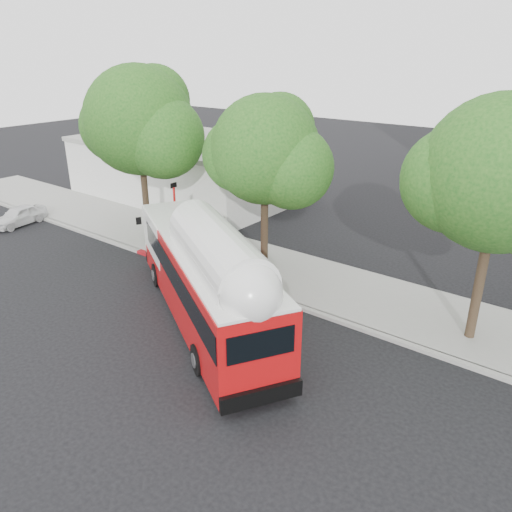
{
  "coord_description": "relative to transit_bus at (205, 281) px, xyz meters",
  "views": [
    {
      "loc": [
        12.53,
        -12.33,
        10.4
      ],
      "look_at": [
        0.78,
        3.0,
        2.33
      ],
      "focal_mm": 35.0,
      "sensor_mm": 36.0,
      "label": 1
    }
  ],
  "objects": [
    {
      "name": "ground",
      "position": [
        -0.0,
        -0.67,
        -1.81
      ],
      "size": [
        120.0,
        120.0,
        0.0
      ],
      "primitive_type": "plane",
      "color": "black",
      "rests_on": "ground"
    },
    {
      "name": "street_tree_mid",
      "position": [
        -0.6,
        5.39,
        4.09
      ],
      "size": [
        5.75,
        5.0,
        8.62
      ],
      "color": "#2D2116",
      "rests_on": "ground"
    },
    {
      "name": "curb_strip",
      "position": [
        -0.0,
        3.23,
        -1.74
      ],
      "size": [
        60.0,
        0.3,
        0.15
      ],
      "primitive_type": "cube",
      "color": "gray",
      "rests_on": "ground"
    },
    {
      "name": "low_commercial_bldg",
      "position": [
        -14.0,
        13.33,
        0.34
      ],
      "size": [
        16.2,
        10.2,
        4.25
      ],
      "color": "silver",
      "rests_on": "ground"
    },
    {
      "name": "sidewalk",
      "position": [
        -0.0,
        5.83,
        -1.74
      ],
      "size": [
        60.0,
        5.0,
        0.15
      ],
      "primitive_type": "cube",
      "color": "gray",
      "rests_on": "ground"
    },
    {
      "name": "transit_bus",
      "position": [
        0.0,
        0.0,
        0.0
      ],
      "size": [
        12.38,
        8.7,
        3.88
      ],
      "rotation": [
        0.0,
        0.0,
        -0.54
      ],
      "color": "#B70C0E",
      "rests_on": "ground"
    },
    {
      "name": "street_tree_left",
      "position": [
        -8.53,
        4.89,
        4.79
      ],
      "size": [
        6.67,
        5.8,
        9.74
      ],
      "color": "#2D2116",
      "rests_on": "ground"
    },
    {
      "name": "red_curb_segment",
      "position": [
        -3.0,
        3.23,
        -1.73
      ],
      "size": [
        10.0,
        0.32,
        0.16
      ],
      "primitive_type": "cube",
      "color": "maroon",
      "rests_on": "ground"
    },
    {
      "name": "parked_car",
      "position": [
        -17.67,
        1.75,
        -1.21
      ],
      "size": [
        3.72,
        1.95,
        1.21
      ],
      "primitive_type": "imported",
      "rotation": [
        0.0,
        0.0,
        0.15
      ],
      "color": "silver",
      "rests_on": "ground"
    },
    {
      "name": "signal_pole",
      "position": [
        -5.59,
        3.85,
        0.33
      ],
      "size": [
        0.12,
        0.39,
        4.17
      ],
      "color": "#A91212",
      "rests_on": "ground"
    }
  ]
}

